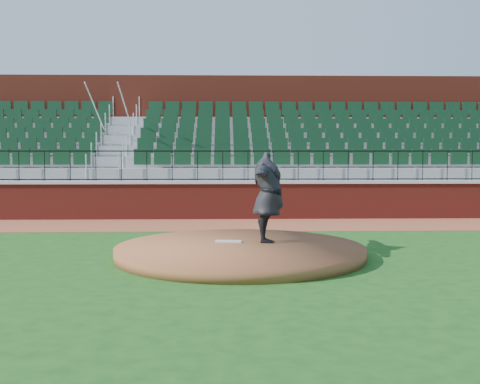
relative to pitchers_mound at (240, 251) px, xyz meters
name	(u,v)px	position (x,y,z in m)	size (l,w,h in m)	color
ground	(242,255)	(0.05, 0.18, -0.12)	(90.00, 90.00, 0.00)	#184A15
warning_track	(236,225)	(0.05, 5.58, -0.12)	(34.00, 3.20, 0.01)	brown
field_wall	(235,201)	(0.05, 7.18, 0.47)	(34.00, 0.35, 1.20)	maroon
wall_cap	(235,182)	(0.05, 7.18, 1.12)	(34.00, 0.45, 0.10)	#B7B7B7
wall_railing	(235,166)	(0.05, 7.18, 1.67)	(34.00, 0.05, 1.00)	black
seating_stands	(234,151)	(0.05, 9.91, 2.18)	(34.00, 5.10, 4.60)	gray
concourse_wall	(233,141)	(0.05, 12.71, 2.62)	(34.00, 0.50, 5.50)	maroon
pitchers_mound	(240,251)	(0.00, 0.00, 0.00)	(5.40, 5.40, 0.25)	brown
pitching_rubber	(228,241)	(-0.25, 0.48, 0.14)	(0.59, 0.15, 0.04)	silver
pitcher	(268,197)	(0.64, 0.42, 1.14)	(2.50, 0.68, 2.03)	black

